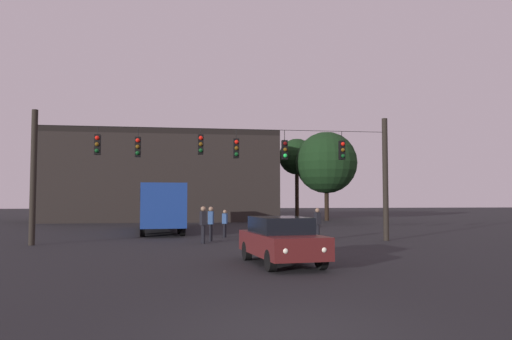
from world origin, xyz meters
TOP-DOWN VIEW (x-y plane):
  - ground_plane at (0.00, 24.50)m, footprint 168.00×168.00m
  - overhead_signal_span at (-0.00, 16.23)m, footprint 17.31×0.44m
  - city_bus at (-3.13, 25.02)m, footprint 3.34×11.16m
  - car_near_right at (1.44, 8.01)m, footprint 2.28×4.48m
  - pedestrian_crossing_left at (-0.74, 15.99)m, footprint 0.33×0.41m
  - pedestrian_crossing_center at (-0.31, 17.10)m, footprint 0.32×0.41m
  - pedestrian_crossing_right at (0.60, 19.62)m, footprint 0.34×0.42m
  - pedestrian_near_bus at (5.11, 16.92)m, footprint 0.30×0.40m
  - corner_building at (-3.51, 42.45)m, footprint 21.42×10.60m
  - tree_left_silhouette at (12.31, 39.50)m, footprint 6.06×6.06m
  - tree_behind_building at (10.79, 45.74)m, footprint 3.98×3.98m

SIDE VIEW (x-z plane):
  - ground_plane at x=0.00m, z-range 0.00..0.00m
  - car_near_right at x=1.44m, z-range 0.04..1.56m
  - pedestrian_crossing_right at x=0.60m, z-range 0.09..1.60m
  - pedestrian_near_bus at x=5.11m, z-range 0.10..1.74m
  - pedestrian_crossing_center at x=-0.31m, z-range 0.12..1.84m
  - pedestrian_crossing_left at x=-0.74m, z-range 0.12..1.88m
  - city_bus at x=-3.13m, z-range 0.37..3.37m
  - overhead_signal_span at x=0.00m, z-range 0.59..6.83m
  - corner_building at x=-3.51m, z-range 0.00..8.49m
  - tree_left_silhouette at x=12.31m, z-range 1.33..10.07m
  - tree_behind_building at x=10.79m, z-range 2.35..11.14m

